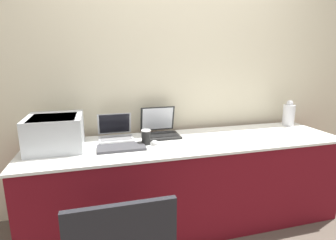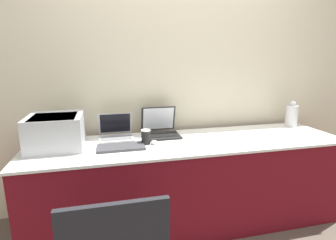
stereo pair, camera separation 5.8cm
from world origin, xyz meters
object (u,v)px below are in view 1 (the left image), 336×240
laptop_left (116,133)px  external_keyboard (121,148)px  metal_pitcher (289,114)px  printer (55,131)px  laptop_right (160,129)px  coffee_cup (146,137)px  mouse (154,143)px

laptop_left → external_keyboard: bearing=-85.3°
external_keyboard → metal_pitcher: metal_pitcher is taller
printer → laptop_right: (0.84, 0.14, -0.08)m
printer → metal_pitcher: metal_pitcher is taller
coffee_cup → metal_pitcher: size_ratio=0.45×
laptop_left → mouse: size_ratio=4.96×
external_keyboard → metal_pitcher: 1.75m
laptop_right → mouse: 0.27m
laptop_left → coffee_cup: laptop_left is taller
printer → coffee_cup: size_ratio=3.51×
printer → external_keyboard: printer is taller
laptop_left → printer: bearing=-163.9°
external_keyboard → coffee_cup: size_ratio=3.06×
printer → mouse: printer is taller
printer → laptop_right: size_ratio=1.32×
laptop_left → mouse: 0.38m
printer → metal_pitcher: (2.20, 0.14, -0.02)m
laptop_left → coffee_cup: (0.22, -0.21, 0.01)m
printer → laptop_left: 0.48m
laptop_left → external_keyboard: size_ratio=0.80×
coffee_cup → external_keyboard: bearing=-163.4°
laptop_right → metal_pitcher: metal_pitcher is taller
laptop_right → metal_pitcher: (1.35, 0.00, 0.06)m
laptop_left → coffee_cup: bearing=-43.7°
printer → coffee_cup: printer is taller
printer → mouse: size_ratio=7.11×
coffee_cup → printer: bearing=172.9°
metal_pitcher → coffee_cup: bearing=-171.7°
printer → mouse: 0.76m
mouse → laptop_right: bearing=67.3°
coffee_cup → metal_pitcher: (1.52, 0.22, 0.06)m
printer → laptop_left: bearing=16.1°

